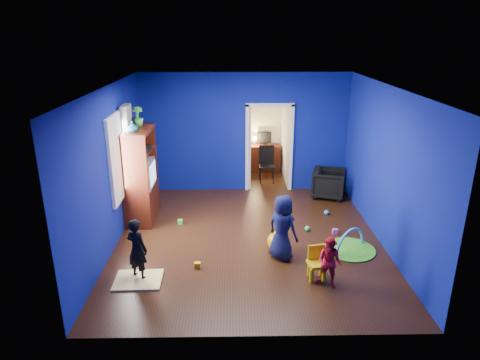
{
  "coord_description": "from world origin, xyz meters",
  "views": [
    {
      "loc": [
        -0.3,
        -7.38,
        3.83
      ],
      "look_at": [
        -0.16,
        0.4,
        1.08
      ],
      "focal_mm": 32.0,
      "sensor_mm": 36.0,
      "label": 1
    }
  ],
  "objects_px": {
    "hopper_ball": "(277,241)",
    "folding_chair": "(267,165)",
    "vase": "(132,127)",
    "study_desk": "(264,158)",
    "armchair": "(329,183)",
    "tv_armoire": "(140,175)",
    "crt_tv": "(142,173)",
    "child_black": "(137,249)",
    "kid_chair": "(317,265)",
    "toddler_red": "(330,262)",
    "play_mat": "(349,249)",
    "child_navy": "(282,227)"
  },
  "relations": [
    {
      "from": "vase",
      "to": "toddler_red",
      "type": "bearing_deg",
      "value": -33.91
    },
    {
      "from": "vase",
      "to": "tv_armoire",
      "type": "distance_m",
      "value": 1.13
    },
    {
      "from": "vase",
      "to": "tv_armoire",
      "type": "bearing_deg",
      "value": 90.0
    },
    {
      "from": "hopper_ball",
      "to": "folding_chair",
      "type": "relative_size",
      "value": 0.4
    },
    {
      "from": "child_black",
      "to": "hopper_ball",
      "type": "xyz_separation_m",
      "value": [
        2.34,
        0.85,
        -0.34
      ]
    },
    {
      "from": "tv_armoire",
      "to": "toddler_red",
      "type": "bearing_deg",
      "value": -37.23
    },
    {
      "from": "kid_chair",
      "to": "study_desk",
      "type": "relative_size",
      "value": 0.57
    },
    {
      "from": "child_black",
      "to": "play_mat",
      "type": "height_order",
      "value": "child_black"
    },
    {
      "from": "child_black",
      "to": "toddler_red",
      "type": "distance_m",
      "value": 3.05
    },
    {
      "from": "study_desk",
      "to": "tv_armoire",
      "type": "bearing_deg",
      "value": -130.97
    },
    {
      "from": "armchair",
      "to": "play_mat",
      "type": "xyz_separation_m",
      "value": [
        -0.16,
        -2.65,
        -0.33
      ]
    },
    {
      "from": "armchair",
      "to": "folding_chair",
      "type": "height_order",
      "value": "folding_chair"
    },
    {
      "from": "folding_chair",
      "to": "toddler_red",
      "type": "bearing_deg",
      "value": -83.0
    },
    {
      "from": "armchair",
      "to": "tv_armoire",
      "type": "height_order",
      "value": "tv_armoire"
    },
    {
      "from": "tv_armoire",
      "to": "folding_chair",
      "type": "distance_m",
      "value": 3.67
    },
    {
      "from": "folding_chair",
      "to": "child_navy",
      "type": "bearing_deg",
      "value": -90.58
    },
    {
      "from": "armchair",
      "to": "kid_chair",
      "type": "height_order",
      "value": "armchair"
    },
    {
      "from": "folding_chair",
      "to": "tv_armoire",
      "type": "bearing_deg",
      "value": -140.95
    },
    {
      "from": "crt_tv",
      "to": "folding_chair",
      "type": "height_order",
      "value": "crt_tv"
    },
    {
      "from": "crt_tv",
      "to": "folding_chair",
      "type": "relative_size",
      "value": 0.76
    },
    {
      "from": "toddler_red",
      "to": "tv_armoire",
      "type": "relative_size",
      "value": 0.42
    },
    {
      "from": "hopper_ball",
      "to": "kid_chair",
      "type": "bearing_deg",
      "value": -60.25
    },
    {
      "from": "armchair",
      "to": "study_desk",
      "type": "height_order",
      "value": "study_desk"
    },
    {
      "from": "toddler_red",
      "to": "armchair",
      "type": "bearing_deg",
      "value": 111.95
    },
    {
      "from": "child_black",
      "to": "kid_chair",
      "type": "xyz_separation_m",
      "value": [
        2.88,
        -0.09,
        -0.27
      ]
    },
    {
      "from": "armchair",
      "to": "toddler_red",
      "type": "bearing_deg",
      "value": -175.56
    },
    {
      "from": "tv_armoire",
      "to": "study_desk",
      "type": "height_order",
      "value": "tv_armoire"
    },
    {
      "from": "hopper_ball",
      "to": "folding_chair",
      "type": "xyz_separation_m",
      "value": [
        0.09,
        3.74,
        0.27
      ]
    },
    {
      "from": "toddler_red",
      "to": "study_desk",
      "type": "bearing_deg",
      "value": 129.8
    },
    {
      "from": "kid_chair",
      "to": "folding_chair",
      "type": "distance_m",
      "value": 4.71
    },
    {
      "from": "vase",
      "to": "folding_chair",
      "type": "relative_size",
      "value": 0.23
    },
    {
      "from": "crt_tv",
      "to": "kid_chair",
      "type": "xyz_separation_m",
      "value": [
        3.23,
        -2.4,
        -0.77
      ]
    },
    {
      "from": "child_navy",
      "to": "crt_tv",
      "type": "relative_size",
      "value": 1.68
    },
    {
      "from": "crt_tv",
      "to": "study_desk",
      "type": "xyz_separation_m",
      "value": [
        2.78,
        3.25,
        -0.65
      ]
    },
    {
      "from": "study_desk",
      "to": "play_mat",
      "type": "bearing_deg",
      "value": -75.22
    },
    {
      "from": "armchair",
      "to": "child_black",
      "type": "distance_m",
      "value": 5.19
    },
    {
      "from": "child_navy",
      "to": "study_desk",
      "type": "height_order",
      "value": "child_navy"
    },
    {
      "from": "vase",
      "to": "study_desk",
      "type": "relative_size",
      "value": 0.24
    },
    {
      "from": "play_mat",
      "to": "vase",
      "type": "bearing_deg",
      "value": 164.08
    },
    {
      "from": "child_navy",
      "to": "vase",
      "type": "bearing_deg",
      "value": 16.31
    },
    {
      "from": "armchair",
      "to": "hopper_ball",
      "type": "height_order",
      "value": "armchair"
    },
    {
      "from": "armchair",
      "to": "crt_tv",
      "type": "height_order",
      "value": "crt_tv"
    },
    {
      "from": "hopper_ball",
      "to": "play_mat",
      "type": "relative_size",
      "value": 0.4
    },
    {
      "from": "toddler_red",
      "to": "study_desk",
      "type": "relative_size",
      "value": 0.95
    },
    {
      "from": "vase",
      "to": "crt_tv",
      "type": "xyz_separation_m",
      "value": [
        0.04,
        0.3,
        -1.05
      ]
    },
    {
      "from": "kid_chair",
      "to": "folding_chair",
      "type": "height_order",
      "value": "folding_chair"
    },
    {
      "from": "crt_tv",
      "to": "kid_chair",
      "type": "height_order",
      "value": "crt_tv"
    },
    {
      "from": "child_black",
      "to": "child_navy",
      "type": "relative_size",
      "value": 0.89
    },
    {
      "from": "child_black",
      "to": "toddler_red",
      "type": "relative_size",
      "value": 1.25
    },
    {
      "from": "vase",
      "to": "study_desk",
      "type": "distance_m",
      "value": 4.84
    }
  ]
}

